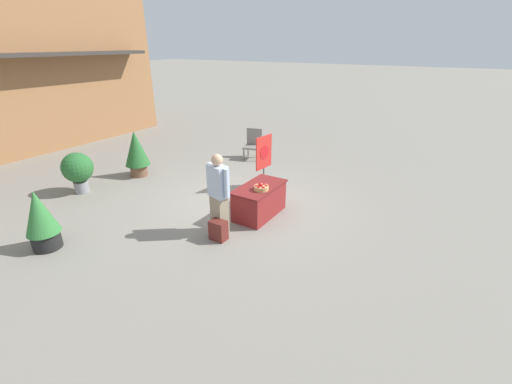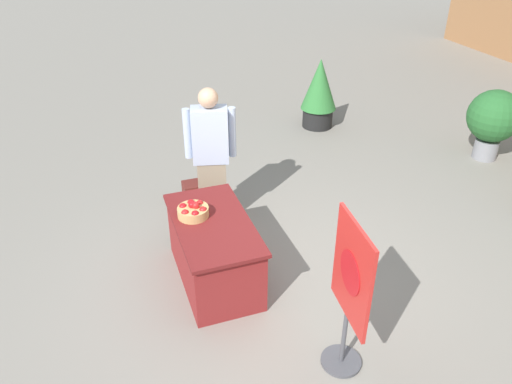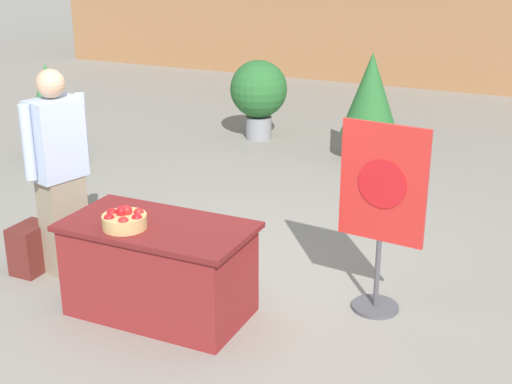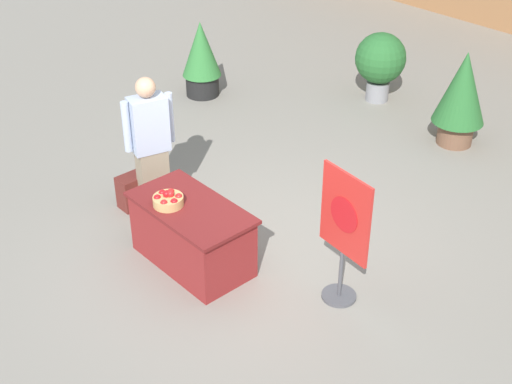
{
  "view_description": "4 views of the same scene",
  "coord_description": "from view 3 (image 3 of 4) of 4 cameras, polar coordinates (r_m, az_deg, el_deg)",
  "views": [
    {
      "loc": [
        -6.52,
        -4.41,
        3.73
      ],
      "look_at": [
        -0.54,
        -0.72,
        0.65
      ],
      "focal_mm": 24.0,
      "sensor_mm": 36.0,
      "label": 1
    },
    {
      "loc": [
        3.71,
        -1.67,
        3.56
      ],
      "look_at": [
        -0.94,
        -0.04,
        0.64
      ],
      "focal_mm": 35.0,
      "sensor_mm": 36.0,
      "label": 2
    },
    {
      "loc": [
        2.32,
        -4.76,
        2.74
      ],
      "look_at": [
        0.22,
        -0.26,
        0.93
      ],
      "focal_mm": 50.0,
      "sensor_mm": 36.0,
      "label": 3
    },
    {
      "loc": [
        4.71,
        -4.36,
        4.82
      ],
      "look_at": [
        0.14,
        -0.24,
        0.95
      ],
      "focal_mm": 50.0,
      "sensor_mm": 36.0,
      "label": 4
    }
  ],
  "objects": [
    {
      "name": "ground_plane",
      "position": [
        5.96,
        -0.9,
        -7.29
      ],
      "size": [
        120.0,
        120.0,
        0.0
      ],
      "primitive_type": "plane",
      "color": "gray"
    },
    {
      "name": "display_table",
      "position": [
        5.42,
        -7.74,
        -6.11
      ],
      "size": [
        1.4,
        0.75,
        0.73
      ],
      "color": "maroon",
      "rests_on": "ground_plane"
    },
    {
      "name": "apple_basket",
      "position": [
        5.22,
        -10.49,
        -2.16
      ],
      "size": [
        0.32,
        0.32,
        0.16
      ],
      "color": "tan",
      "rests_on": "display_table"
    },
    {
      "name": "person_visitor",
      "position": [
        6.08,
        -15.47,
        1.59
      ],
      "size": [
        0.36,
        0.59,
        1.74
      ],
      "rotation": [
        0.0,
        0.0,
        -0.26
      ],
      "color": "gray",
      "rests_on": "ground_plane"
    },
    {
      "name": "backpack",
      "position": [
        6.38,
        -17.55,
        -4.32
      ],
      "size": [
        0.24,
        0.34,
        0.42
      ],
      "color": "maroon",
      "rests_on": "ground_plane"
    },
    {
      "name": "poster_board",
      "position": [
        5.31,
        10.0,
        -1.31
      ],
      "size": [
        0.66,
        0.36,
        1.47
      ],
      "rotation": [
        0.0,
        0.0,
        -1.68
      ],
      "color": "#4C4C51",
      "rests_on": "ground_plane"
    },
    {
      "name": "potted_plant_far_right",
      "position": [
        9.95,
        0.22,
        8.01
      ],
      "size": [
        0.79,
        0.79,
        1.1
      ],
      "color": "gray",
      "rests_on": "ground_plane"
    },
    {
      "name": "potted_plant_near_left",
      "position": [
        9.06,
        9.15,
        7.22
      ],
      "size": [
        0.72,
        0.72,
        1.37
      ],
      "color": "brown",
      "rests_on": "ground_plane"
    },
    {
      "name": "potted_plant_near_right",
      "position": [
        9.43,
        -16.2,
        6.44
      ],
      "size": [
        0.62,
        0.62,
        1.22
      ],
      "color": "black",
      "rests_on": "ground_plane"
    }
  ]
}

